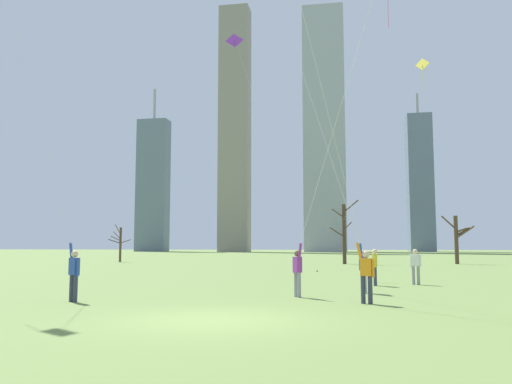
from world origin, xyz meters
TOP-DOWN VIEW (x-y plane):
  - ground_plane at (0.00, 0.00)m, footprint 400.00×400.00m
  - kite_flyer_midfield_center_blue at (3.00, 7.03)m, footprint 5.57×5.89m
  - kite_flyer_midfield_right_teal at (2.86, 4.70)m, footprint 5.53×2.96m
  - kite_flyer_far_back_pink at (1.88, 5.50)m, footprint 3.25×3.83m
  - kite_flyer_foreground_left_white at (-6.55, 3.70)m, footprint 7.19×3.85m
  - bystander_far_off_by_trees at (4.38, 11.67)m, footprint 0.23×0.51m
  - bystander_strolling_midfield at (6.24, 12.67)m, footprint 0.50×0.27m
  - distant_kite_low_near_trees_yellow at (9.00, 23.32)m, footprint 7.89×2.06m
  - distant_kite_drifting_left_purple at (-4.01, 21.83)m, footprint 6.11×2.41m
  - bare_tree_left_of_center at (13.48, 40.71)m, footprint 2.97×1.21m
  - bare_tree_far_right_edge at (2.77, 38.90)m, footprint 2.81×1.87m
  - bare_tree_center at (-21.24, 41.02)m, footprint 2.21×2.37m
  - skyline_mid_tower_left at (-54.32, 134.90)m, footprint 9.07×5.12m
  - skyline_slender_spire at (23.34, 142.28)m, footprint 6.82×9.04m
  - skyline_mid_tower_right at (-27.73, 127.53)m, footprint 8.25×5.97m
  - skyline_wide_slab at (-3.16, 135.00)m, footprint 11.49×11.52m

SIDE VIEW (x-z plane):
  - ground_plane at x=0.00m, z-range 0.00..0.00m
  - bystander_far_off_by_trees at x=4.38m, z-range 0.09..1.71m
  - bystander_strolling_midfield at x=6.24m, z-range 0.09..1.71m
  - bare_tree_center at x=-21.24m, z-range -0.02..4.08m
  - kite_flyer_far_back_pink at x=1.88m, z-range -3.07..7.42m
  - bare_tree_left_of_center at x=13.48m, z-range 0.20..4.87m
  - bare_tree_far_right_edge at x=2.77m, z-range -0.01..6.19m
  - kite_flyer_foreground_left_white at x=-6.55m, z-range -4.71..11.90m
  - kite_flyer_midfield_right_teal at x=2.86m, z-range -4.80..12.77m
  - kite_flyer_midfield_center_blue at x=3.00m, z-range -7.12..15.85m
  - distant_kite_low_near_trees_yellow at x=9.00m, z-range 5.53..20.05m
  - distant_kite_drifting_left_purple at x=-4.01m, z-range 6.72..23.23m
  - skyline_slender_spire at x=23.34m, z-range -3.34..42.49m
  - skyline_mid_tower_left at x=-54.32m, z-range -4.75..44.33m
  - skyline_mid_tower_right at x=-27.73m, z-range 0.00..69.04m
  - skyline_wide_slab at x=-3.16m, z-range 0.00..69.35m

